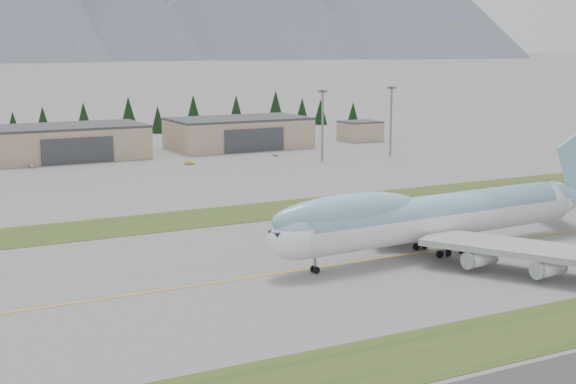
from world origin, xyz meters
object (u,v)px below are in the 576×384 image
boeing_747_freighter (436,216)px  service_vehicle_b (189,165)px  service_vehicle_a (32,168)px  service_vehicle_c (275,156)px  hangar_right (239,133)px  hangar_center (68,142)px

boeing_747_freighter → service_vehicle_b: 120.46m
service_vehicle_a → service_vehicle_c: service_vehicle_a is taller
hangar_right → service_vehicle_b: 43.38m
boeing_747_freighter → hangar_right: bearing=75.7°
hangar_right → service_vehicle_b: size_ratio=14.01×
hangar_center → service_vehicle_c: hangar_center is taller
boeing_747_freighter → hangar_center: 153.78m
boeing_747_freighter → service_vehicle_a: 143.05m
service_vehicle_c → hangar_center: bearing=178.6°
boeing_747_freighter → service_vehicle_a: size_ratio=24.15×
hangar_right → service_vehicle_c: size_ratio=13.10×
boeing_747_freighter → hangar_center: size_ratio=1.59×
boeing_747_freighter → service_vehicle_b: bearing=87.0°
boeing_747_freighter → hangar_center: (-29.81, 150.86, -1.24)m
hangar_center → service_vehicle_b: bearing=-45.8°
hangar_center → service_vehicle_b: (29.71, -30.58, -5.39)m
service_vehicle_b → service_vehicle_c: service_vehicle_b is taller
service_vehicle_a → service_vehicle_c: 76.97m
service_vehicle_a → hangar_center: bearing=39.6°
hangar_center → service_vehicle_c: size_ratio=13.10×
hangar_center → service_vehicle_c: 67.07m
boeing_747_freighter → hangar_right: (30.19, 150.86, -1.24)m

